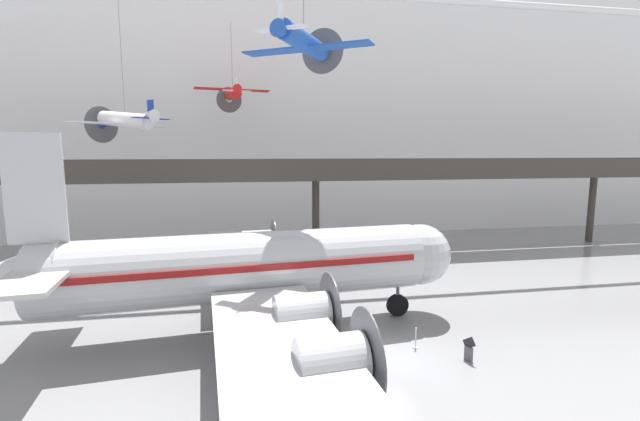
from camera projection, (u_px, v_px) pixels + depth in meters
The scene contains 9 objects.
ground_plane at pixel (389, 357), 20.56m from camera, with size 260.00×260.00×0.00m, color gray.
hangar_back_wall at pixel (301, 118), 49.69m from camera, with size 140.00×3.00×27.18m.
mezzanine_walkway at pixel (317, 176), 39.51m from camera, with size 110.00×3.20×9.13m.
airliner_silver_main at pixel (238, 268), 22.78m from camera, with size 25.63×29.33×10.67m.
suspended_plane_white_twin at pixel (125, 120), 35.02m from camera, with size 7.28×7.56×11.12m.
suspended_plane_red_highwing at pixel (233, 94), 40.63m from camera, with size 7.18×5.91×8.12m.
suspended_plane_blue_trainer at pixel (304, 42), 25.16m from camera, with size 7.57×6.87×6.96m.
stanchion_barrier at pixel (416, 342), 21.51m from camera, with size 0.36×0.36×1.08m.
info_sign_pedestal at pixel (469, 351), 20.17m from camera, with size 0.30×0.74×1.24m.
Camera 1 is at (-6.63, -18.50, 9.88)m, focal length 24.00 mm.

